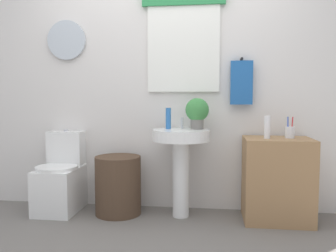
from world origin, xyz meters
TOP-DOWN VIEW (x-y plane):
  - back_wall at (0.00, 1.15)m, footprint 4.40×0.18m
  - toilet at (-0.96, 0.88)m, footprint 0.38×0.51m
  - laundry_hamper at (-0.39, 0.85)m, footprint 0.42×0.42m
  - pedestal_sink at (0.19, 0.85)m, footprint 0.51×0.51m
  - faucet at (0.19, 0.97)m, footprint 0.03×0.03m
  - wooden_cabinet at (1.03, 0.85)m, footprint 0.57×0.44m
  - soap_bottle at (0.07, 0.90)m, footprint 0.05×0.05m
  - potted_plant at (0.33, 0.91)m, footprint 0.21×0.21m
  - lotion_bottle at (0.93, 0.81)m, footprint 0.05×0.05m
  - toothbrush_cup at (1.13, 0.87)m, footprint 0.08×0.08m

SIDE VIEW (x-z plane):
  - laundry_hamper at x=-0.39m, z-range 0.00..0.54m
  - toilet at x=-0.96m, z-range -0.09..0.67m
  - wooden_cabinet at x=1.03m, z-range 0.00..0.73m
  - pedestal_sink at x=0.19m, z-range 0.20..0.99m
  - toothbrush_cup at x=1.13m, z-range 0.69..0.87m
  - lotion_bottle at x=0.93m, z-range 0.73..0.92m
  - faucet at x=0.19m, z-range 0.79..0.89m
  - soap_bottle at x=0.07m, z-range 0.79..0.98m
  - potted_plant at x=0.33m, z-range 0.81..1.09m
  - back_wall at x=0.00m, z-range 0.01..2.61m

